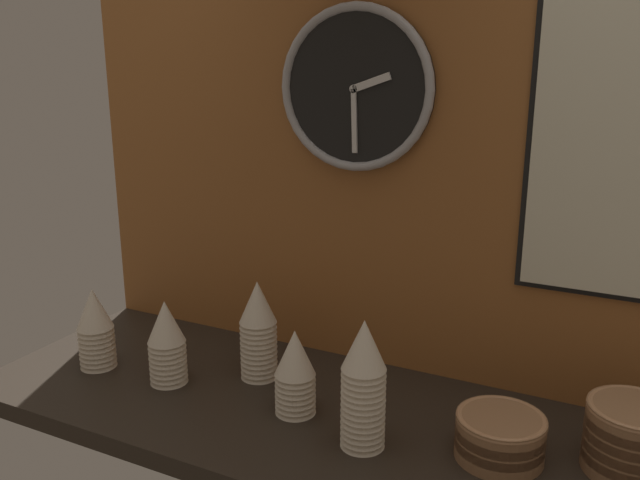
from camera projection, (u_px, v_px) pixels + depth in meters
name	position (u px, v px, depth m)	size (l,w,h in m)	color
ground_plane	(343.00, 423.00, 1.38)	(1.60, 0.56, 0.04)	black
wall_tiled_back	(397.00, 140.00, 1.46)	(1.60, 0.03, 1.05)	#A3602D
cup_stack_center_left	(258.00, 330.00, 1.50)	(0.08, 0.08, 0.23)	beige
cup_stack_center	(295.00, 372.00, 1.36)	(0.08, 0.08, 0.18)	beige
cup_stack_left	(167.00, 342.00, 1.48)	(0.08, 0.08, 0.19)	beige
cup_stack_far_left	(95.00, 328.00, 1.56)	(0.08, 0.08, 0.19)	beige
cup_stack_center_right	(363.00, 384.00, 1.23)	(0.08, 0.08, 0.25)	beige
bowl_stack_right	(500.00, 435.00, 1.22)	(0.16, 0.16, 0.08)	#996B47
bowl_stack_far_right	(632.00, 437.00, 1.17)	(0.16, 0.16, 0.13)	#996B47
wall_clock	(355.00, 89.00, 1.44)	(0.35, 0.03, 0.35)	black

